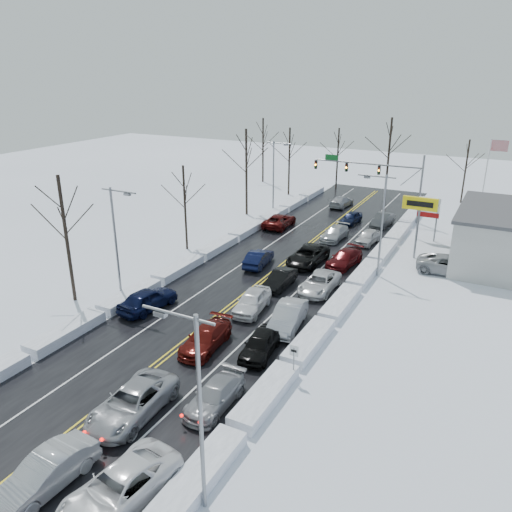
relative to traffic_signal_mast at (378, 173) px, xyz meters
The scene contains 44 objects.
ground 28.73m from the traffic_signal_mast, 97.02° to the right, with size 160.00×160.00×0.00m, color white.
road_surface 26.78m from the traffic_signal_mast, 97.55° to the right, with size 14.00×84.00×0.01m, color black.
snow_bank_left 28.77m from the traffic_signal_mast, 113.03° to the right, with size 1.53×72.00×0.73m, color white.
snow_bank_right 26.88m from the traffic_signal_mast, 80.92° to the right, with size 1.53×72.00×0.73m, color white.
traffic_signal_mast is the anchor object (origin of this frame).
tires_plus_sign 13.92m from the traffic_signal_mast, 59.54° to the right, with size 3.20×0.34×6.00m.
used_vehicles_sign 9.50m from the traffic_signal_mast, 40.34° to the right, with size 2.20×0.22×4.65m.
speed_limit_sign 36.51m from the traffic_signal_mast, 82.48° to the right, with size 0.55×0.09×2.35m.
flagpole 11.90m from the traffic_signal_mast, ahead, with size 1.87×1.20×10.00m.
streetlight_se 46.25m from the traffic_signal_mast, 83.98° to the right, with size 3.20×0.25×9.00m.
streetlight_ne 18.63m from the traffic_signal_mast, 74.91° to the right, with size 3.20×0.25×9.00m.
streetlight_sw 34.08m from the traffic_signal_mast, 110.16° to the right, with size 3.20×0.25×9.00m.
streetlight_nw 12.40m from the traffic_signal_mast, 161.23° to the right, with size 3.20×0.25×9.00m.
tree_left_b 37.16m from the traffic_signal_mast, 113.74° to the right, with size 4.00×4.00×10.00m.
tree_left_c 24.38m from the traffic_signal_mast, 124.90° to the right, with size 3.40×3.40×8.50m.
tree_left_d 15.93m from the traffic_signal_mast, 157.76° to the right, with size 4.20×4.20×10.50m.
tree_left_e 15.51m from the traffic_signal_mast, 157.13° to the left, with size 3.80×3.80×9.50m.
tree_far_a 24.63m from the traffic_signal_mast, 150.75° to the left, with size 4.00×4.00×10.00m.
tree_far_b 16.10m from the traffic_signal_mast, 125.98° to the left, with size 3.60×3.60×9.00m.
tree_far_c 11.32m from the traffic_signal_mast, 97.48° to the left, with size 4.40×4.40×11.00m.
tree_far_d 15.16m from the traffic_signal_mast, 55.64° to the left, with size 3.40×3.40×8.50m.
queued_car_1 48.67m from the traffic_signal_mast, 91.86° to the right, with size 1.68×4.83×1.59m, color #A5A8AD.
queued_car_2 43.14m from the traffic_signal_mast, 92.04° to the right, with size 2.63×5.69×1.58m, color #9EA0A6.
queued_car_3 35.73m from the traffic_signal_mast, 92.92° to the right, with size 1.99×4.91×1.42m, color #500E0A.
queued_car_4 29.71m from the traffic_signal_mast, 93.20° to the right, with size 1.88×4.67×1.59m, color white.
queued_car_5 24.80m from the traffic_signal_mast, 93.77° to the right, with size 1.47×4.21×1.39m, color black.
queued_car_6 19.00m from the traffic_signal_mast, 94.82° to the right, with size 2.64×5.73×1.59m, color black.
queued_car_7 11.70m from the traffic_signal_mast, 99.04° to the right, with size 1.93×4.74×1.38m, color #A3A7AB.
queued_car_8 6.91m from the traffic_signal_mast, 116.10° to the right, with size 1.60×3.99×1.36m, color black.
queued_car_10 47.85m from the traffic_signal_mast, 87.81° to the right, with size 2.61×5.67×1.57m, color white.
queued_car_11 40.56m from the traffic_signal_mast, 87.26° to the right, with size 1.85×4.56×1.32m, color gray.
queued_car_12 34.83m from the traffic_signal_mast, 87.12° to the right, with size 1.78×4.42×1.51m, color black.
queued_car_13 30.82m from the traffic_signal_mast, 86.51° to the right, with size 1.76×5.05×1.66m, color #A5A8AD.
queued_car_14 24.11m from the traffic_signal_mast, 86.03° to the right, with size 2.37×5.14×1.43m, color silver.
queued_car_15 18.00m from the traffic_signal_mast, 84.36° to the right, with size 2.01×4.95×1.44m, color #45090B.
queued_car_16 11.50m from the traffic_signal_mast, 79.38° to the right, with size 1.67×4.15×1.41m, color silver.
queued_car_17 6.48m from the traffic_signal_mast, 60.26° to the right, with size 1.54×4.42×1.46m, color #3A3D3F.
oncoming_car_0 22.13m from the traffic_signal_mast, 104.53° to the right, with size 1.56×4.47×1.47m, color black.
oncoming_car_1 13.62m from the traffic_signal_mast, 134.67° to the right, with size 2.48×5.38×1.50m, color #480A09.
oncoming_car_2 8.22m from the traffic_signal_mast, 149.89° to the left, with size 1.96×4.82×1.40m, color #97999F.
oncoming_car_3 34.18m from the traffic_signal_mast, 105.00° to the right, with size 2.01×4.99×1.70m, color black.
parked_car_0 18.89m from the traffic_signal_mast, 53.76° to the right, with size 2.70×5.85×1.63m, color #9C9FA4.
parked_car_1 18.24m from the traffic_signal_mast, 38.01° to the right, with size 1.87×4.61×1.34m, color #393C3D.
parked_car_2 14.46m from the traffic_signal_mast, 31.55° to the right, with size 2.00×4.97×1.69m, color #A6AAAE.
Camera 1 is at (17.75, -31.11, 17.25)m, focal length 35.00 mm.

